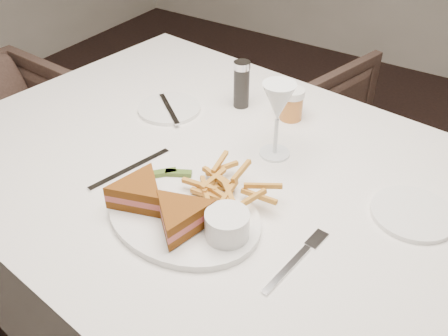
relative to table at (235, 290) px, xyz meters
name	(u,v)px	position (x,y,z in m)	size (l,w,h in m)	color
table	(235,290)	(0.00, 0.00, 0.00)	(1.37, 0.91, 0.75)	silver
chair_far	(387,146)	(0.09, 0.98, -0.08)	(0.58, 0.55, 0.60)	#4B362E
chair_left	(3,155)	(-1.08, 0.10, -0.05)	(0.63, 0.59, 0.65)	#4B362E
table_setting	(218,176)	(0.00, -0.06, 0.41)	(0.80, 0.64, 0.18)	white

